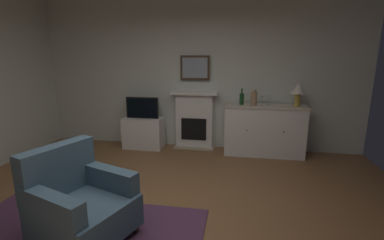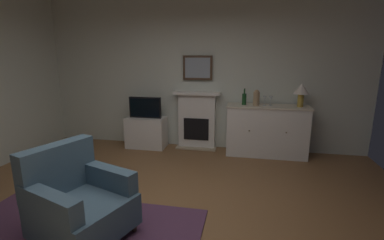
{
  "view_description": "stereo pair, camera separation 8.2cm",
  "coord_description": "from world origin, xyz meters",
  "px_view_note": "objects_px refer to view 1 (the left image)",
  "views": [
    {
      "loc": [
        0.79,
        -2.51,
        1.76
      ],
      "look_at": [
        0.24,
        0.69,
        1.0
      ],
      "focal_mm": 25.76,
      "sensor_mm": 36.0,
      "label": 1
    },
    {
      "loc": [
        0.87,
        -2.49,
        1.76
      ],
      "look_at": [
        0.24,
        0.69,
        1.0
      ],
      "focal_mm": 25.76,
      "sensor_mm": 36.0,
      "label": 2
    }
  ],
  "objects_px": {
    "sideboard_cabinet": "(264,130)",
    "tv_cabinet": "(144,133)",
    "wine_bottle": "(242,99)",
    "wine_glass_center": "(268,98)",
    "wine_glass_left": "(262,99)",
    "vase_decorative": "(254,98)",
    "armchair": "(79,203)",
    "tv_set": "(142,108)",
    "fireplace_unit": "(194,120)",
    "framed_picture": "(195,68)",
    "table_lamp": "(298,90)"
  },
  "relations": [
    {
      "from": "sideboard_cabinet",
      "to": "tv_cabinet",
      "type": "bearing_deg",
      "value": 179.62
    },
    {
      "from": "wine_bottle",
      "to": "wine_glass_center",
      "type": "distance_m",
      "value": 0.46
    },
    {
      "from": "wine_bottle",
      "to": "wine_glass_left",
      "type": "height_order",
      "value": "wine_bottle"
    },
    {
      "from": "wine_bottle",
      "to": "vase_decorative",
      "type": "distance_m",
      "value": 0.22
    },
    {
      "from": "armchair",
      "to": "wine_bottle",
      "type": "bearing_deg",
      "value": 61.11
    },
    {
      "from": "tv_set",
      "to": "wine_glass_center",
      "type": "bearing_deg",
      "value": 1.1
    },
    {
      "from": "vase_decorative",
      "to": "tv_set",
      "type": "height_order",
      "value": "vase_decorative"
    },
    {
      "from": "wine_glass_left",
      "to": "vase_decorative",
      "type": "relative_size",
      "value": 0.59
    },
    {
      "from": "wine_glass_left",
      "to": "fireplace_unit",
      "type": "bearing_deg",
      "value": 170.58
    },
    {
      "from": "fireplace_unit",
      "to": "armchair",
      "type": "height_order",
      "value": "fireplace_unit"
    },
    {
      "from": "sideboard_cabinet",
      "to": "wine_bottle",
      "type": "bearing_deg",
      "value": 179.28
    },
    {
      "from": "fireplace_unit",
      "to": "wine_glass_left",
      "type": "xyz_separation_m",
      "value": [
        1.22,
        -0.2,
        0.48
      ]
    },
    {
      "from": "wine_glass_center",
      "to": "tv_cabinet",
      "type": "distance_m",
      "value": 2.42
    },
    {
      "from": "framed_picture",
      "to": "sideboard_cabinet",
      "type": "relative_size",
      "value": 0.39
    },
    {
      "from": "framed_picture",
      "to": "tv_cabinet",
      "type": "relative_size",
      "value": 0.73
    },
    {
      "from": "sideboard_cabinet",
      "to": "wine_glass_center",
      "type": "relative_size",
      "value": 8.6
    },
    {
      "from": "wine_glass_left",
      "to": "vase_decorative",
      "type": "height_order",
      "value": "vase_decorative"
    },
    {
      "from": "table_lamp",
      "to": "sideboard_cabinet",
      "type": "bearing_deg",
      "value": -180.0
    },
    {
      "from": "fireplace_unit",
      "to": "vase_decorative",
      "type": "height_order",
      "value": "vase_decorative"
    },
    {
      "from": "wine_bottle",
      "to": "fireplace_unit",
      "type": "bearing_deg",
      "value": 168.91
    },
    {
      "from": "armchair",
      "to": "wine_glass_left",
      "type": "bearing_deg",
      "value": 55.57
    },
    {
      "from": "vase_decorative",
      "to": "fireplace_unit",
      "type": "bearing_deg",
      "value": 168.18
    },
    {
      "from": "sideboard_cabinet",
      "to": "fireplace_unit",
      "type": "bearing_deg",
      "value": 172.2
    },
    {
      "from": "sideboard_cabinet",
      "to": "wine_glass_center",
      "type": "xyz_separation_m",
      "value": [
        0.04,
        0.04,
        0.57
      ]
    },
    {
      "from": "tv_cabinet",
      "to": "armchair",
      "type": "height_order",
      "value": "armchair"
    },
    {
      "from": "framed_picture",
      "to": "wine_glass_center",
      "type": "bearing_deg",
      "value": -7.94
    },
    {
      "from": "fireplace_unit",
      "to": "sideboard_cabinet",
      "type": "height_order",
      "value": "fireplace_unit"
    },
    {
      "from": "wine_bottle",
      "to": "wine_glass_left",
      "type": "bearing_deg",
      "value": -5.15
    },
    {
      "from": "armchair",
      "to": "table_lamp",
      "type": "bearing_deg",
      "value": 48.15
    },
    {
      "from": "tv_cabinet",
      "to": "tv_set",
      "type": "distance_m",
      "value": 0.5
    },
    {
      "from": "wine_glass_center",
      "to": "table_lamp",
      "type": "bearing_deg",
      "value": -4.27
    },
    {
      "from": "fireplace_unit",
      "to": "sideboard_cabinet",
      "type": "bearing_deg",
      "value": -7.8
    },
    {
      "from": "framed_picture",
      "to": "vase_decorative",
      "type": "distance_m",
      "value": 1.22
    },
    {
      "from": "wine_glass_left",
      "to": "sideboard_cabinet",
      "type": "bearing_deg",
      "value": 20.57
    },
    {
      "from": "wine_bottle",
      "to": "tv_cabinet",
      "type": "distance_m",
      "value": 1.99
    },
    {
      "from": "sideboard_cabinet",
      "to": "framed_picture",
      "type": "bearing_deg",
      "value": 170.25
    },
    {
      "from": "wine_glass_left",
      "to": "vase_decorative",
      "type": "bearing_deg",
      "value": -170.22
    },
    {
      "from": "fireplace_unit",
      "to": "vase_decorative",
      "type": "relative_size",
      "value": 3.91
    },
    {
      "from": "framed_picture",
      "to": "wine_glass_left",
      "type": "xyz_separation_m",
      "value": [
        1.22,
        -0.25,
        -0.51
      ]
    },
    {
      "from": "wine_glass_center",
      "to": "framed_picture",
      "type": "bearing_deg",
      "value": 172.06
    },
    {
      "from": "wine_glass_left",
      "to": "armchair",
      "type": "distance_m",
      "value": 3.37
    },
    {
      "from": "fireplace_unit",
      "to": "armchair",
      "type": "xyz_separation_m",
      "value": [
        -0.64,
        -2.93,
        -0.17
      ]
    },
    {
      "from": "framed_picture",
      "to": "wine_glass_left",
      "type": "height_order",
      "value": "framed_picture"
    },
    {
      "from": "vase_decorative",
      "to": "wine_bottle",
      "type": "bearing_deg",
      "value": 165.14
    },
    {
      "from": "armchair",
      "to": "fireplace_unit",
      "type": "bearing_deg",
      "value": 77.61
    },
    {
      "from": "wine_glass_center",
      "to": "wine_glass_left",
      "type": "bearing_deg",
      "value": -150.44
    },
    {
      "from": "table_lamp",
      "to": "vase_decorative",
      "type": "xyz_separation_m",
      "value": [
        -0.74,
        -0.05,
        -0.14
      ]
    },
    {
      "from": "wine_glass_left",
      "to": "vase_decorative",
      "type": "distance_m",
      "value": 0.14
    },
    {
      "from": "tv_cabinet",
      "to": "table_lamp",
      "type": "bearing_deg",
      "value": -0.31
    },
    {
      "from": "wine_glass_left",
      "to": "table_lamp",
      "type": "bearing_deg",
      "value": 2.5
    }
  ]
}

